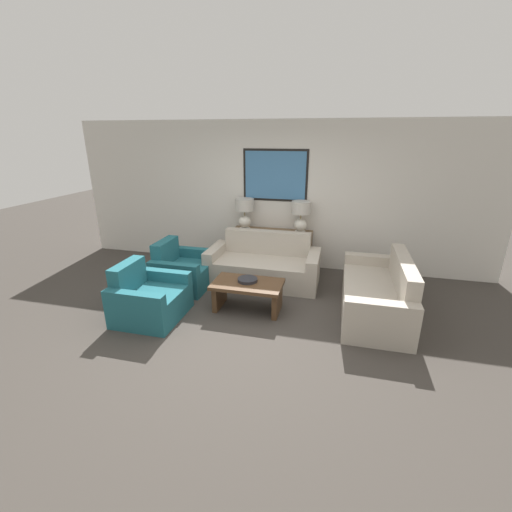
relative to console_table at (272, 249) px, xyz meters
name	(u,v)px	position (x,y,z in m)	size (l,w,h in m)	color
ground_plane	(237,327)	(0.00, -2.21, -0.37)	(20.00, 20.00, 0.00)	#3D3833
back_wall	(275,195)	(0.00, 0.27, 0.97)	(7.81, 0.12, 2.65)	beige
console_table	(272,249)	(0.00, 0.00, 0.00)	(1.47, 0.38, 0.73)	brown
table_lamp_left	(245,210)	(-0.52, 0.00, 0.71)	(0.34, 0.34, 0.56)	silver
table_lamp_right	(301,213)	(0.52, 0.00, 0.71)	(0.34, 0.34, 0.56)	silver
couch_by_back_wall	(264,266)	(0.00, -0.67, -0.08)	(1.85, 0.85, 0.83)	#ADA393
couch_by_side	(378,295)	(1.80, -1.35, -0.08)	(0.85, 1.85, 0.83)	#ADA393
coffee_table	(248,290)	(0.00, -1.70, -0.07)	(0.99, 0.58, 0.42)	#4C331E
decorative_bowl	(247,280)	(-0.01, -1.65, 0.08)	(0.28, 0.28, 0.04)	#232328
armchair_near_back_wall	(183,271)	(-1.26, -1.17, -0.10)	(0.82, 0.91, 0.77)	#1E5B66
armchair_near_camera	(149,299)	(-1.26, -2.22, -0.10)	(0.82, 0.91, 0.77)	#1E5B66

